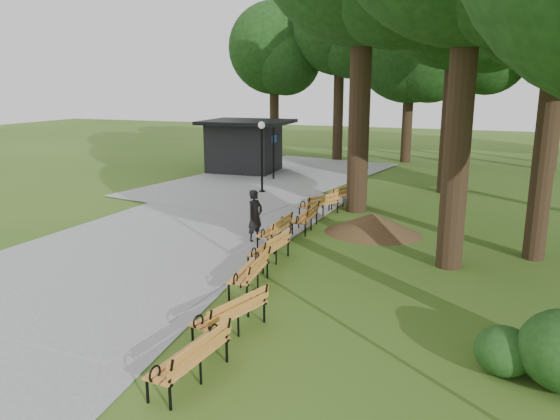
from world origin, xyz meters
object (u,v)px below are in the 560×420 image
at_px(person, 255,216).
at_px(bench_7, 339,196).
at_px(kiosk, 244,146).
at_px(bench_6, 319,204).
at_px(bench_1, 230,313).
at_px(bench_5, 305,217).
at_px(dirt_mound, 373,223).
at_px(bench_4, 274,230).
at_px(bench_2, 249,272).
at_px(bench_3, 269,248).
at_px(bench_0, 189,357).
at_px(lamp_post, 262,142).

bearing_deg(person, bench_7, 5.68).
xyz_separation_m(kiosk, bench_6, (7.06, -8.51, -1.02)).
bearing_deg(bench_1, bench_5, -156.21).
distance_m(kiosk, bench_6, 11.11).
distance_m(kiosk, dirt_mound, 14.01).
bearing_deg(bench_4, bench_2, 12.41).
xyz_separation_m(bench_2, bench_5, (-0.48, 5.69, 0.00)).
distance_m(person, bench_5, 2.20).
height_order(bench_2, bench_3, same).
bearing_deg(bench_3, bench_5, -173.45).
distance_m(bench_4, bench_5, 1.94).
bearing_deg(bench_0, bench_6, -168.04).
bearing_deg(bench_0, bench_4, -163.19).
xyz_separation_m(bench_1, bench_4, (-1.49, 6.12, 0.00)).
xyz_separation_m(person, bench_0, (2.30, -7.96, -0.39)).
distance_m(bench_2, bench_4, 3.87).
distance_m(bench_6, bench_7, 1.85).
relative_size(kiosk, bench_2, 2.45).
height_order(bench_2, bench_5, same).
xyz_separation_m(bench_1, bench_3, (-0.92, 4.29, 0.00)).
height_order(kiosk, bench_1, kiosk).
relative_size(dirt_mound, bench_5, 1.44).
distance_m(lamp_post, bench_0, 16.24).
height_order(bench_0, bench_3, same).
bearing_deg(kiosk, dirt_mound, -50.47).
xyz_separation_m(bench_0, bench_1, (-0.16, 1.84, 0.00)).
bearing_deg(lamp_post, bench_5, -54.16).
height_order(bench_4, bench_5, same).
bearing_deg(bench_3, bench_7, -175.99).
distance_m(kiosk, lamp_post, 6.25).
distance_m(dirt_mound, bench_5, 2.30).
xyz_separation_m(lamp_post, bench_6, (3.74, -3.29, -1.88)).
distance_m(lamp_post, bench_1, 14.46).
relative_size(bench_0, bench_4, 1.00).
distance_m(bench_3, bench_7, 7.68).
bearing_deg(dirt_mound, kiosk, 132.78).
height_order(bench_3, bench_6, same).
xyz_separation_m(bench_1, bench_6, (-1.29, 10.14, 0.00)).
xyz_separation_m(bench_4, bench_7, (0.49, 5.85, 0.00)).
bearing_deg(kiosk, bench_3, -65.92).
xyz_separation_m(person, bench_7, (1.14, 5.86, -0.39)).
distance_m(person, bench_2, 4.08).
distance_m(kiosk, bench_2, 18.07).
relative_size(person, bench_3, 0.88).
height_order(kiosk, bench_5, kiosk).
bearing_deg(bench_1, bench_4, -150.51).
bearing_deg(bench_0, bench_3, -164.91).
height_order(bench_3, bench_5, same).
bearing_deg(bench_2, bench_3, -178.02).
bearing_deg(kiosk, bench_6, -53.58).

